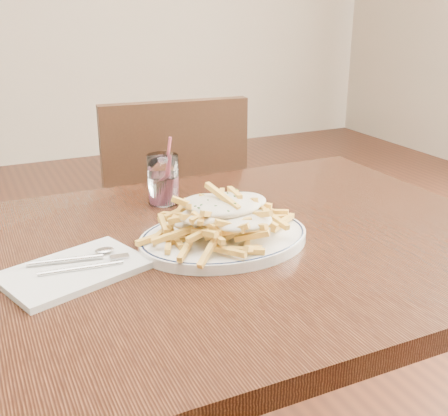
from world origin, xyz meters
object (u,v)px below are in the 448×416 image
water_glass (163,182)px  chair_far (170,221)px  fries_plate (224,238)px  table (203,283)px  loaded_fries (224,212)px

water_glass → chair_far: bearing=69.4°
fries_plate → table: bearing=159.6°
table → chair_far: (0.18, 0.69, -0.16)m
chair_far → water_glass: chair_far is taller
fries_plate → water_glass: size_ratio=2.39×
table → chair_far: 0.73m
chair_far → loaded_fries: size_ratio=3.00×
table → fries_plate: 0.10m
loaded_fries → water_glass: bearing=95.6°
fries_plate → loaded_fries: size_ratio=1.17×
chair_far → fries_plate: chair_far is taller
table → fries_plate: bearing=-20.4°
chair_far → loaded_fries: chair_far is taller
loaded_fries → water_glass: size_ratio=2.05×
table → water_glass: bearing=87.0°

